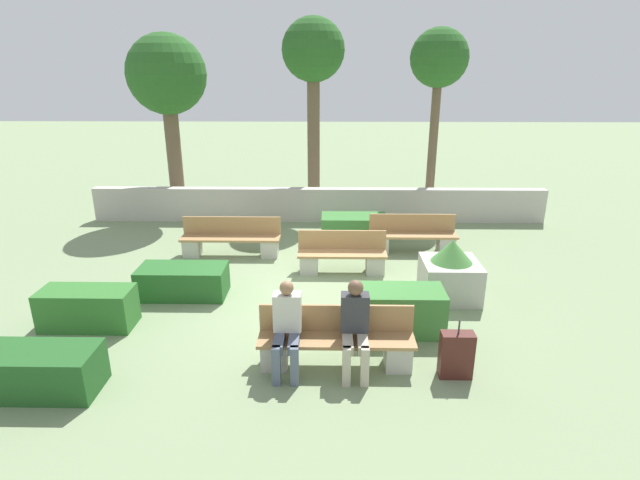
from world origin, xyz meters
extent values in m
plane|color=gray|center=(0.00, 0.00, 0.00)|extent=(60.00, 60.00, 0.00)
cube|color=#B7B2A8|center=(0.00, 4.66, 0.45)|extent=(12.11, 0.30, 0.90)
cube|color=#A37A4C|center=(0.39, -2.30, 0.41)|extent=(2.18, 0.44, 0.05)
cube|color=#A37A4C|center=(0.39, -2.06, 0.63)|extent=(2.18, 0.04, 0.40)
cube|color=#B7B2A8|center=(-0.47, -2.30, 0.19)|extent=(0.36, 0.40, 0.38)
cube|color=#B7B2A8|center=(1.26, -2.30, 0.19)|extent=(0.36, 0.40, 0.38)
cube|color=#A37A4C|center=(0.56, 1.05, 0.41)|extent=(1.80, 0.44, 0.05)
cube|color=#A37A4C|center=(0.56, 1.29, 0.63)|extent=(1.80, 0.04, 0.40)
cube|color=#B7B2A8|center=(-0.11, 1.05, 0.19)|extent=(0.36, 0.40, 0.38)
cube|color=#B7B2A8|center=(1.23, 1.05, 0.19)|extent=(0.36, 0.40, 0.38)
cube|color=#A37A4C|center=(-1.88, 1.98, 0.41)|extent=(2.18, 0.44, 0.05)
cube|color=#A37A4C|center=(-1.88, 2.22, 0.63)|extent=(2.18, 0.04, 0.40)
cube|color=#B7B2A8|center=(-2.75, 1.98, 0.19)|extent=(0.36, 0.40, 0.38)
cube|color=#B7B2A8|center=(-1.02, 1.98, 0.19)|extent=(0.36, 0.40, 0.38)
cube|color=#A37A4C|center=(2.18, 2.26, 0.41)|extent=(1.95, 0.44, 0.05)
cube|color=#A37A4C|center=(2.18, 2.50, 0.63)|extent=(1.95, 0.04, 0.40)
cube|color=#B7B2A8|center=(1.44, 2.26, 0.19)|extent=(0.36, 0.40, 0.38)
cube|color=#B7B2A8|center=(2.93, 2.26, 0.19)|extent=(0.36, 0.40, 0.38)
cube|color=#B2A893|center=(0.54, -2.51, 0.50)|extent=(0.14, 0.46, 0.13)
cube|color=#B2A893|center=(0.74, -2.51, 0.50)|extent=(0.14, 0.46, 0.13)
cube|color=#B2A893|center=(0.52, -2.74, 0.28)|extent=(0.11, 0.11, 0.56)
cube|color=#B2A893|center=(0.76, -2.74, 0.28)|extent=(0.11, 0.11, 0.56)
cube|color=#333338|center=(0.64, -2.27, 0.83)|extent=(0.38, 0.22, 0.54)
sphere|color=brown|center=(0.64, -2.29, 1.21)|extent=(0.21, 0.21, 0.21)
cube|color=#515B70|center=(-0.38, -2.51, 0.50)|extent=(0.14, 0.46, 0.13)
cube|color=#515B70|center=(-0.18, -2.51, 0.50)|extent=(0.14, 0.46, 0.13)
cube|color=#515B70|center=(-0.40, -2.74, 0.28)|extent=(0.11, 0.11, 0.56)
cube|color=#515B70|center=(-0.16, -2.74, 0.28)|extent=(0.11, 0.11, 0.56)
cube|color=beige|center=(-0.28, -2.27, 0.83)|extent=(0.38, 0.22, 0.54)
sphere|color=#936B4C|center=(-0.28, -2.29, 1.20)|extent=(0.19, 0.19, 0.19)
cube|color=#235623|center=(-3.42, -2.93, 0.30)|extent=(1.48, 0.70, 0.59)
cube|color=#33702D|center=(-3.59, -1.23, 0.32)|extent=(1.46, 0.61, 0.64)
cube|color=#3D7A38|center=(1.40, -1.29, 0.36)|extent=(1.39, 0.70, 0.71)
cube|color=#286028|center=(-2.38, -0.05, 0.28)|extent=(1.58, 0.75, 0.55)
cube|color=#3D7A38|center=(0.90, 3.27, 0.28)|extent=(1.58, 0.80, 0.56)
cube|color=#B7B2A8|center=(2.48, -0.05, 0.35)|extent=(1.00, 1.00, 0.70)
cone|color=#47843D|center=(2.48, -0.05, 0.90)|extent=(0.74, 0.74, 0.41)
cube|color=#471E19|center=(2.01, -2.51, 0.33)|extent=(0.44, 0.21, 0.66)
cylinder|color=#333338|center=(2.01, -2.51, 0.76)|extent=(0.02, 0.02, 0.20)
cylinder|color=brown|center=(-3.98, 5.27, 1.61)|extent=(0.40, 0.40, 3.22)
sphere|color=#285B23|center=(-3.98, 5.27, 3.79)|extent=(2.07, 2.07, 2.07)
cylinder|color=brown|center=(-0.15, 5.76, 1.97)|extent=(0.35, 0.35, 3.94)
sphere|color=#285B23|center=(-0.15, 5.76, 4.41)|extent=(1.68, 1.68, 1.68)
cylinder|color=brown|center=(3.15, 5.58, 1.89)|extent=(0.24, 0.24, 3.78)
sphere|color=#285B23|center=(3.15, 5.58, 4.20)|extent=(1.53, 1.53, 1.53)
camera|label=1|loc=(0.27, -8.36, 4.01)|focal=28.00mm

